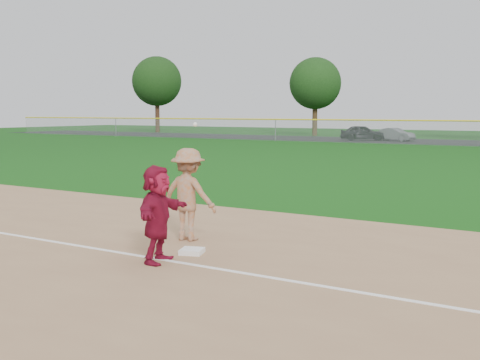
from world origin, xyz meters
The scene contains 9 objects.
ground centered at (0.00, 0.00, 0.00)m, with size 160.00×160.00×0.00m, color #104A0E.
foul_line centered at (0.00, -0.80, 0.03)m, with size 60.00×0.10×0.01m, color white.
first_base centered at (-0.09, -0.11, 0.07)m, with size 0.42×0.42×0.09m, color white.
base_runner centered at (-0.23, -0.96, 0.91)m, with size 1.65×0.53×1.78m, color maroon.
car_left centered at (-13.46, 45.25, 0.73)m, with size 1.70×4.22×1.44m, color black.
car_mid centered at (-10.50, 45.77, 0.61)m, with size 1.26×3.62×1.19m, color slate.
first_base_play centered at (-0.89, 0.86, 1.00)m, with size 1.32×1.03×2.52m.
tree_0 centered at (-44.00, 52.00, 6.59)m, with size 6.40×6.40×9.81m.
tree_1 centered at (-22.00, 53.00, 5.83)m, with size 5.80×5.80×8.75m.
Camera 1 is at (6.68, -9.28, 2.76)m, focal length 45.00 mm.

